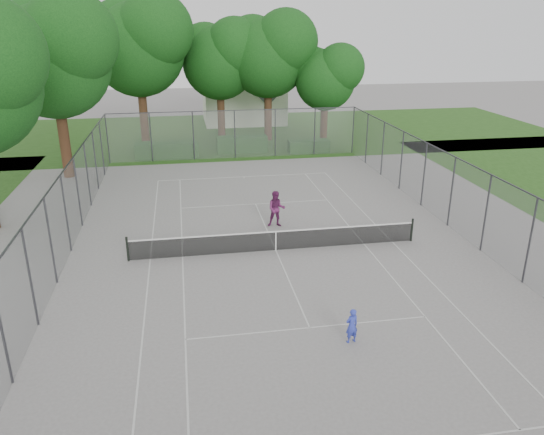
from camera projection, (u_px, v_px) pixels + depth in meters
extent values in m
plane|color=slate|center=(276.00, 250.00, 23.62)|extent=(120.00, 120.00, 0.00)
cube|color=#224A15|center=(225.00, 133.00, 47.60)|extent=(60.00, 20.00, 0.00)
cube|color=beige|center=(244.00, 177.00, 34.58)|extent=(10.97, 0.06, 0.01)
cube|color=beige|center=(150.00, 259.00, 22.75)|extent=(0.06, 23.77, 0.01)
cube|color=beige|center=(392.00, 242.00, 24.49)|extent=(0.06, 23.77, 0.01)
cube|color=beige|center=(183.00, 257.00, 22.96)|extent=(0.06, 23.77, 0.01)
cube|color=beige|center=(364.00, 244.00, 24.27)|extent=(0.06, 23.77, 0.01)
cube|color=beige|center=(310.00, 328.00, 17.72)|extent=(8.23, 0.06, 0.01)
cube|color=beige|center=(256.00, 204.00, 29.52)|extent=(8.23, 0.06, 0.01)
cube|color=beige|center=(276.00, 250.00, 23.62)|extent=(0.06, 12.80, 0.01)
cube|color=beige|center=(244.00, 177.00, 34.44)|extent=(0.06, 0.30, 0.01)
cylinder|color=black|center=(128.00, 249.00, 22.41)|extent=(0.10, 0.10, 1.10)
cylinder|color=black|center=(412.00, 230.00, 24.44)|extent=(0.10, 0.10, 1.10)
cube|color=black|center=(276.00, 241.00, 23.46)|extent=(12.67, 0.01, 0.86)
cube|color=silver|center=(276.00, 232.00, 23.30)|extent=(12.77, 0.03, 0.06)
cube|color=silver|center=(276.00, 241.00, 23.47)|extent=(0.05, 0.02, 0.88)
cylinder|color=#38383D|center=(107.00, 139.00, 37.25)|extent=(0.08, 0.08, 3.50)
cylinder|color=#38383D|center=(353.00, 130.00, 40.11)|extent=(0.08, 0.08, 3.50)
cube|color=slate|center=(235.00, 134.00, 38.68)|extent=(18.00, 0.02, 3.50)
cube|color=slate|center=(59.00, 227.00, 21.57)|extent=(0.02, 34.00, 3.50)
cube|color=slate|center=(468.00, 202.00, 24.44)|extent=(0.02, 34.00, 3.50)
cube|color=#38383D|center=(234.00, 110.00, 38.06)|extent=(18.00, 0.05, 0.05)
cube|color=#38383D|center=(52.00, 186.00, 20.95)|extent=(0.05, 34.00, 0.05)
cube|color=#38383D|center=(473.00, 165.00, 23.82)|extent=(0.05, 34.00, 0.05)
cylinder|color=#3D2416|center=(144.00, 115.00, 42.14)|extent=(0.66, 0.66, 4.97)
sphere|color=#103B11|center=(138.00, 50.00, 40.39)|extent=(7.07, 7.07, 7.07)
sphere|color=#103B11|center=(155.00, 30.00, 39.14)|extent=(5.65, 5.65, 5.65)
sphere|color=#103B11|center=(121.00, 35.00, 40.63)|extent=(5.30, 5.30, 5.30)
cylinder|color=#3D2416|center=(221.00, 114.00, 44.72)|extent=(0.63, 0.63, 4.22)
sphere|color=#103B11|center=(219.00, 63.00, 43.24)|extent=(6.00, 6.00, 6.00)
sphere|color=#103B11|center=(235.00, 48.00, 42.18)|extent=(4.80, 4.80, 4.80)
sphere|color=#103B11|center=(206.00, 51.00, 43.44)|extent=(4.50, 4.50, 4.50)
cylinder|color=#3D2416|center=(268.00, 113.00, 44.34)|extent=(0.64, 0.64, 4.48)
sphere|color=#103B11|center=(268.00, 58.00, 42.76)|extent=(6.37, 6.37, 6.37)
sphere|color=#103B11|center=(286.00, 42.00, 41.64)|extent=(5.09, 5.09, 5.09)
sphere|color=#103B11|center=(253.00, 45.00, 42.98)|extent=(4.77, 4.77, 4.77)
cylinder|color=#3D2416|center=(324.00, 122.00, 43.50)|extent=(0.59, 0.59, 3.39)
sphere|color=#103B11|center=(325.00, 80.00, 42.31)|extent=(4.82, 4.82, 4.82)
sphere|color=#103B11|center=(340.00, 68.00, 41.46)|extent=(3.86, 3.86, 3.86)
sphere|color=#103B11|center=(313.00, 70.00, 42.48)|extent=(3.62, 3.62, 3.62)
cylinder|color=#3D2416|center=(64.00, 140.00, 33.80)|extent=(0.66, 0.66, 4.84)
sphere|color=#103B11|center=(53.00, 61.00, 32.10)|extent=(6.88, 6.88, 6.88)
sphere|color=#103B11|center=(71.00, 38.00, 30.88)|extent=(5.50, 5.50, 5.50)
sphere|color=#103B11|center=(33.00, 43.00, 32.33)|extent=(5.16, 5.16, 5.16)
cube|color=#1C4716|center=(167.00, 150.00, 39.17)|extent=(4.59, 1.38, 1.15)
cube|color=#1C4716|center=(242.00, 144.00, 40.86)|extent=(3.86, 1.10, 1.21)
cube|color=#1C4716|center=(309.00, 146.00, 40.81)|extent=(3.13, 1.15, 0.94)
cube|color=white|center=(244.00, 93.00, 51.77)|extent=(7.73, 5.79, 5.79)
cube|color=#505156|center=(243.00, 62.00, 50.75)|extent=(7.65, 5.99, 7.65)
imported|color=#323FBD|center=(352.00, 326.00, 16.74)|extent=(0.49, 0.39, 1.19)
imported|color=#682256|center=(276.00, 209.00, 26.07)|extent=(0.97, 0.80, 1.81)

